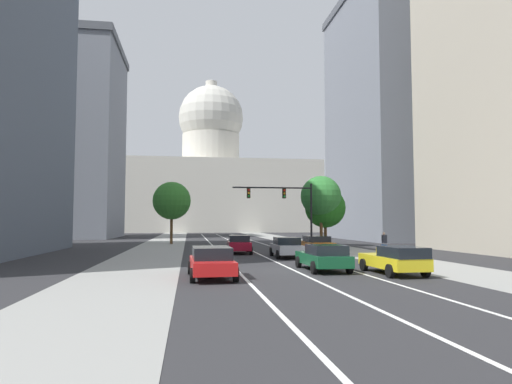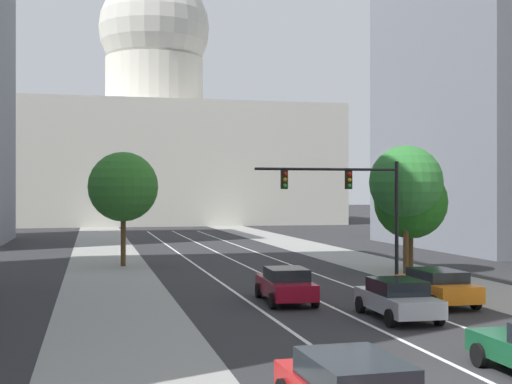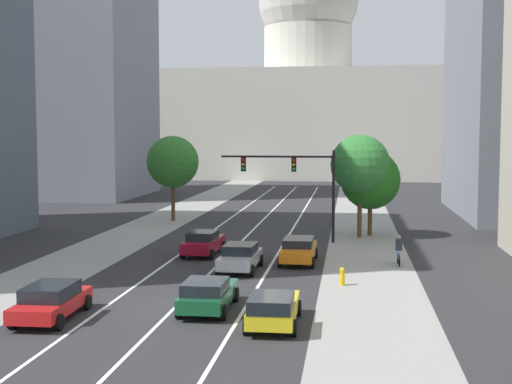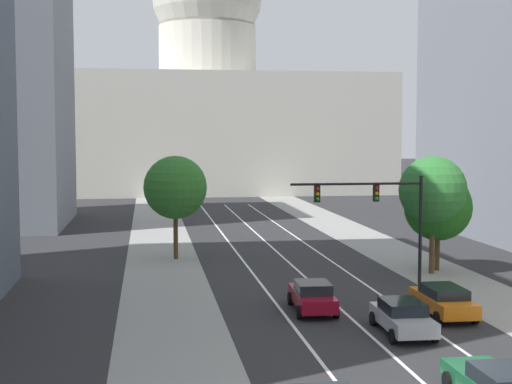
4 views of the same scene
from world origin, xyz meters
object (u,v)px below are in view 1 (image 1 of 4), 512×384
at_px(traffic_signal_mast, 286,201).
at_px(car_crimson, 239,244).
at_px(car_silver, 287,247).
at_px(street_tree_near_left, 172,201).
at_px(capitol_building, 211,183).
at_px(fire_hydrant, 378,253).
at_px(car_yellow, 395,259).
at_px(cyclist, 384,243).
at_px(street_tree_mid_right, 325,208).
at_px(car_green, 323,257).
at_px(car_orange, 316,244).
at_px(car_red, 212,261).
at_px(street_tree_far_right, 321,196).

bearing_deg(traffic_signal_mast, car_crimson, -131.25).
bearing_deg(car_silver, street_tree_near_left, 24.93).
bearing_deg(capitol_building, car_silver, -89.00).
bearing_deg(car_crimson, capitol_building, 1.65).
bearing_deg(car_silver, fire_hydrant, -117.89).
relative_size(car_yellow, cyclist, 2.64).
distance_m(capitol_building, street_tree_near_left, 65.83).
bearing_deg(car_crimson, traffic_signal_mast, -38.54).
xyz_separation_m(street_tree_mid_right, street_tree_near_left, (-16.44, 6.87, 0.93)).
xyz_separation_m(car_green, car_orange, (3.00, 11.72, 0.04)).
height_order(car_crimson, car_green, car_crimson).
height_order(car_red, street_tree_mid_right, street_tree_mid_right).
height_order(car_orange, fire_hydrant, car_orange).
height_order(car_crimson, street_tree_mid_right, street_tree_mid_right).
relative_size(car_crimson, fire_hydrant, 5.08).
xyz_separation_m(capitol_building, car_red, (-4.50, -97.31, -11.96)).
bearing_deg(car_yellow, car_red, 89.15).
height_order(car_green, car_silver, car_silver).
xyz_separation_m(car_silver, fire_hydrant, (5.57, -3.18, -0.30)).
bearing_deg(traffic_signal_mast, car_red, -110.83).
height_order(car_yellow, street_tree_far_right, street_tree_far_right).
distance_m(capitol_building, car_silver, 87.02).
distance_m(car_yellow, street_tree_mid_right, 26.10).
bearing_deg(street_tree_near_left, street_tree_mid_right, -22.67).
bearing_deg(fire_hydrant, traffic_signal_mast, 103.37).
height_order(car_red, fire_hydrant, car_red).
bearing_deg(car_yellow, car_orange, -0.79).
distance_m(car_silver, car_yellow, 11.52).
relative_size(car_orange, car_red, 0.98).
bearing_deg(car_red, car_yellow, -91.63).
relative_size(car_yellow, street_tree_near_left, 0.63).
xyz_separation_m(car_green, car_red, (-6.00, -2.14, 0.02)).
relative_size(car_silver, car_red, 0.95).
relative_size(capitol_building, car_green, 11.45).
distance_m(car_crimson, car_yellow, 16.85).
xyz_separation_m(car_yellow, street_tree_mid_right, (4.37, 25.51, 3.35)).
height_order(capitol_building, street_tree_far_right, capitol_building).
distance_m(capitol_building, street_tree_far_right, 73.62).
distance_m(cyclist, street_tree_far_right, 11.76).
distance_m(car_green, cyclist, 14.55).
xyz_separation_m(car_orange, street_tree_near_left, (-12.06, 18.51, 4.25)).
distance_m(street_tree_far_right, street_tree_near_left, 17.53).
bearing_deg(street_tree_near_left, fire_hydrant, -59.07).
bearing_deg(cyclist, capitol_building, 6.09).
height_order(car_red, street_tree_near_left, street_tree_near_left).
height_order(car_yellow, car_red, car_red).
bearing_deg(car_crimson, car_red, 171.93).
bearing_deg(street_tree_mid_right, car_red, -117.66).
height_order(capitol_building, traffic_signal_mast, capitol_building).
relative_size(car_green, traffic_signal_mast, 0.59).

